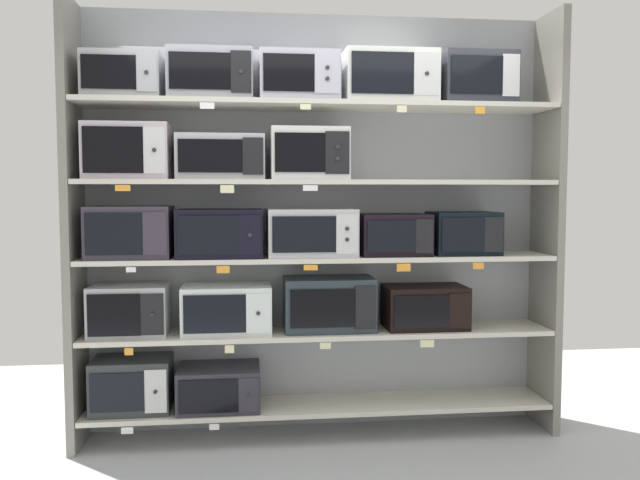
# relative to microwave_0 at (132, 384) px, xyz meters

# --- Properties ---
(back_panel) EXTENTS (3.17, 0.04, 2.73)m
(back_panel) POSITION_rel_microwave_0_xyz_m (1.18, 0.23, 0.99)
(back_panel) COLOR #9EA3A8
(back_panel) RESTS_ON ground
(upright_left) EXTENTS (0.05, 0.41, 2.73)m
(upright_left) POSITION_rel_microwave_0_xyz_m (-0.33, 0.00, 0.99)
(upright_left) COLOR gray
(upright_left) RESTS_ON ground
(upright_right) EXTENTS (0.05, 0.41, 2.73)m
(upright_right) POSITION_rel_microwave_0_xyz_m (2.70, 0.00, 0.99)
(upright_right) COLOR gray
(upright_right) RESTS_ON ground
(shelf_0) EXTENTS (2.97, 0.41, 0.03)m
(shelf_0) POSITION_rel_microwave_0_xyz_m (1.18, 0.00, -0.18)
(shelf_0) COLOR beige
(shelf_0) RESTS_ON ground
(microwave_0) EXTENTS (0.48, 0.34, 0.33)m
(microwave_0) POSITION_rel_microwave_0_xyz_m (0.00, 0.00, 0.00)
(microwave_0) COLOR #2D3232
(microwave_0) RESTS_ON shelf_0
(microwave_1) EXTENTS (0.51, 0.39, 0.26)m
(microwave_1) POSITION_rel_microwave_0_xyz_m (0.54, -0.00, -0.03)
(microwave_1) COLOR #2C2933
(microwave_1) RESTS_ON shelf_0
(price_tag_0) EXTENTS (0.07, 0.00, 0.04)m
(price_tag_0) POSITION_rel_microwave_0_xyz_m (0.00, -0.21, -0.22)
(price_tag_0) COLOR white
(price_tag_1) EXTENTS (0.06, 0.00, 0.04)m
(price_tag_1) POSITION_rel_microwave_0_xyz_m (0.52, -0.21, -0.22)
(price_tag_1) COLOR white
(shelf_1) EXTENTS (2.97, 0.41, 0.03)m
(shelf_1) POSITION_rel_microwave_0_xyz_m (1.18, 0.00, 0.30)
(shelf_1) COLOR beige
(microwave_2) EXTENTS (0.47, 0.35, 0.31)m
(microwave_2) POSITION_rel_microwave_0_xyz_m (-0.00, -0.00, 0.47)
(microwave_2) COLOR #A5A6AB
(microwave_2) RESTS_ON shelf_1
(microwave_3) EXTENTS (0.56, 0.35, 0.30)m
(microwave_3) POSITION_rel_microwave_0_xyz_m (0.59, -0.00, 0.47)
(microwave_3) COLOR silver
(microwave_3) RESTS_ON shelf_1
(microwave_4) EXTENTS (0.57, 0.34, 0.34)m
(microwave_4) POSITION_rel_microwave_0_xyz_m (1.24, 0.00, 0.49)
(microwave_4) COLOR #283239
(microwave_4) RESTS_ON shelf_1
(microwave_5) EXTENTS (0.52, 0.34, 0.28)m
(microwave_5) POSITION_rel_microwave_0_xyz_m (1.87, -0.00, 0.45)
(microwave_5) COLOR black
(microwave_5) RESTS_ON shelf_1
(price_tag_2) EXTENTS (0.05, 0.00, 0.04)m
(price_tag_2) POSITION_rel_microwave_0_xyz_m (0.02, -0.21, 0.26)
(price_tag_2) COLOR orange
(price_tag_3) EXTENTS (0.06, 0.00, 0.05)m
(price_tag_3) POSITION_rel_microwave_0_xyz_m (0.61, -0.21, 0.26)
(price_tag_3) COLOR beige
(price_tag_4) EXTENTS (0.07, 0.00, 0.04)m
(price_tag_4) POSITION_rel_microwave_0_xyz_m (1.19, -0.21, 0.26)
(price_tag_4) COLOR beige
(price_tag_5) EXTENTS (0.09, 0.00, 0.05)m
(price_tag_5) POSITION_rel_microwave_0_xyz_m (1.83, -0.21, 0.26)
(price_tag_5) COLOR beige
(shelf_2) EXTENTS (2.97, 0.41, 0.03)m
(shelf_2) POSITION_rel_microwave_0_xyz_m (1.18, 0.00, 0.78)
(shelf_2) COLOR beige
(microwave_6) EXTENTS (0.50, 0.38, 0.32)m
(microwave_6) POSITION_rel_microwave_0_xyz_m (0.01, -0.00, 0.96)
(microwave_6) COLOR #342E3A
(microwave_6) RESTS_ON shelf_2
(microwave_7) EXTENTS (0.52, 0.41, 0.30)m
(microwave_7) POSITION_rel_microwave_0_xyz_m (0.55, -0.00, 0.95)
(microwave_7) COLOR black
(microwave_7) RESTS_ON shelf_2
(microwave_8) EXTENTS (0.55, 0.41, 0.30)m
(microwave_8) POSITION_rel_microwave_0_xyz_m (1.13, -0.00, 0.95)
(microwave_8) COLOR #B9B8BF
(microwave_8) RESTS_ON shelf_2
(microwave_9) EXTENTS (0.44, 0.37, 0.26)m
(microwave_9) POSITION_rel_microwave_0_xyz_m (1.66, -0.00, 0.93)
(microwave_9) COLOR black
(microwave_9) RESTS_ON shelf_2
(microwave_10) EXTENTS (0.42, 0.35, 0.28)m
(microwave_10) POSITION_rel_microwave_0_xyz_m (2.12, -0.00, 0.93)
(microwave_10) COLOR black
(microwave_10) RESTS_ON shelf_2
(price_tag_6) EXTENTS (0.06, 0.00, 0.03)m
(price_tag_6) POSITION_rel_microwave_0_xyz_m (0.04, -0.21, 0.75)
(price_tag_6) COLOR white
(price_tag_7) EXTENTS (0.08, 0.00, 0.04)m
(price_tag_7) POSITION_rel_microwave_0_xyz_m (0.58, -0.21, 0.74)
(price_tag_7) COLOR orange
(price_tag_8) EXTENTS (0.09, 0.00, 0.03)m
(price_tag_8) POSITION_rel_microwave_0_xyz_m (1.10, -0.21, 0.75)
(price_tag_8) COLOR orange
(price_tag_9) EXTENTS (0.09, 0.00, 0.05)m
(price_tag_9) POSITION_rel_microwave_0_xyz_m (1.68, -0.21, 0.74)
(price_tag_9) COLOR orange
(price_tag_10) EXTENTS (0.07, 0.00, 0.04)m
(price_tag_10) POSITION_rel_microwave_0_xyz_m (2.15, -0.21, 0.74)
(price_tag_10) COLOR orange
(shelf_3) EXTENTS (2.97, 0.41, 0.03)m
(shelf_3) POSITION_rel_microwave_0_xyz_m (1.18, 0.00, 1.26)
(shelf_3) COLOR beige
(microwave_11) EXTENTS (0.50, 0.39, 0.34)m
(microwave_11) POSITION_rel_microwave_0_xyz_m (0.01, -0.00, 1.45)
(microwave_11) COLOR #BEB1BF
(microwave_11) RESTS_ON shelf_3
(microwave_12) EXTENTS (0.54, 0.34, 0.28)m
(microwave_12) POSITION_rel_microwave_0_xyz_m (0.57, 0.00, 1.42)
(microwave_12) COLOR #B6B3BA
(microwave_12) RESTS_ON shelf_3
(microwave_13) EXTENTS (0.48, 0.41, 0.32)m
(microwave_13) POSITION_rel_microwave_0_xyz_m (1.11, -0.00, 1.44)
(microwave_13) COLOR silver
(microwave_13) RESTS_ON shelf_3
(price_tag_11) EXTENTS (0.09, 0.00, 0.04)m
(price_tag_11) POSITION_rel_microwave_0_xyz_m (0.01, -0.21, 1.22)
(price_tag_11) COLOR orange
(price_tag_12) EXTENTS (0.08, 0.00, 0.05)m
(price_tag_12) POSITION_rel_microwave_0_xyz_m (0.61, -0.21, 1.22)
(price_tag_12) COLOR beige
(price_tag_13) EXTENTS (0.09, 0.00, 0.03)m
(price_tag_13) POSITION_rel_microwave_0_xyz_m (1.10, -0.21, 1.23)
(price_tag_13) COLOR white
(shelf_4) EXTENTS (2.97, 0.41, 0.03)m
(shelf_4) POSITION_rel_microwave_0_xyz_m (1.18, 0.00, 1.74)
(shelf_4) COLOR beige
(microwave_14) EXTENTS (0.46, 0.35, 0.27)m
(microwave_14) POSITION_rel_microwave_0_xyz_m (-0.01, -0.00, 1.90)
(microwave_14) COLOR #A3A5AC
(microwave_14) RESTS_ON shelf_4
(microwave_15) EXTENTS (0.51, 0.36, 0.31)m
(microwave_15) POSITION_rel_microwave_0_xyz_m (0.51, 0.00, 1.91)
(microwave_15) COLOR #9C9EAC
(microwave_15) RESTS_ON shelf_4
(microwave_16) EXTENTS (0.49, 0.43, 0.29)m
(microwave_16) POSITION_rel_microwave_0_xyz_m (1.05, -0.00, 1.91)
(microwave_16) COLOR #B4B0C2
(microwave_16) RESTS_ON shelf_4
(microwave_17) EXTENTS (0.58, 0.39, 0.32)m
(microwave_17) POSITION_rel_microwave_0_xyz_m (1.62, -0.00, 1.92)
(microwave_17) COLOR silver
(microwave_17) RESTS_ON shelf_4
(microwave_18) EXTENTS (0.46, 0.40, 0.32)m
(microwave_18) POSITION_rel_microwave_0_xyz_m (2.18, 0.00, 1.92)
(microwave_18) COLOR #303139
(microwave_18) RESTS_ON shelf_4
(price_tag_14) EXTENTS (0.08, 0.00, 0.04)m
(price_tag_14) POSITION_rel_microwave_0_xyz_m (0.50, -0.21, 1.71)
(price_tag_14) COLOR white
(price_tag_15) EXTENTS (0.06, 0.00, 0.03)m
(price_tag_15) POSITION_rel_microwave_0_xyz_m (1.07, -0.21, 1.71)
(price_tag_15) COLOR beige
(price_tag_16) EXTENTS (0.06, 0.00, 0.04)m
(price_tag_16) POSITION_rel_microwave_0_xyz_m (1.66, -0.21, 1.70)
(price_tag_16) COLOR beige
(price_tag_17) EXTENTS (0.06, 0.00, 0.04)m
(price_tag_17) POSITION_rel_microwave_0_xyz_m (2.15, -0.21, 1.70)
(price_tag_17) COLOR orange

